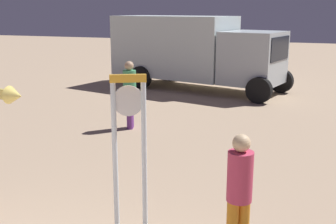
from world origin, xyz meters
TOP-DOWN VIEW (x-y plane):
  - standing_clock at (0.60, 2.36)m, footprint 0.46×0.28m
  - person_near_clock at (2.09, 2.34)m, footprint 0.32×0.32m
  - person_distant at (-1.76, 7.39)m, footprint 0.35×0.35m
  - box_truck_near at (-1.94, 13.57)m, footprint 7.41×3.98m

SIDE VIEW (x-z plane):
  - person_near_clock at x=2.09m, z-range 0.10..1.76m
  - person_distant at x=-1.76m, z-range 0.11..1.91m
  - standing_clock at x=0.60m, z-range 0.26..2.57m
  - box_truck_near at x=-1.94m, z-range 0.14..3.00m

